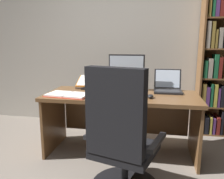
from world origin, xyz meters
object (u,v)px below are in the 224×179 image
office_chair (121,144)px  open_binder (68,95)px  notepad (103,93)px  computer_mouse (150,96)px  pen (104,92)px  laptop (168,87)px  keyboard (122,96)px  monitor (126,73)px  desk (122,108)px  bookshelf (224,66)px  reading_stand_with_book (90,82)px

office_chair → open_binder: 0.94m
office_chair → notepad: 0.91m
computer_mouse → pen: (-0.53, 0.16, -0.01)m
laptop → computer_mouse: size_ratio=3.12×
office_chair → keyboard: size_ratio=2.67×
monitor → desk: bearing=-100.9°
desk → pen: pen is taller
bookshelf → reading_stand_with_book: (-1.77, -0.56, -0.18)m
monitor → pen: (-0.23, -0.21, -0.20)m
desk → pen: (-0.20, -0.05, 0.21)m
keyboard → pen: 0.28m
desk → reading_stand_with_book: 0.58m
monitor → open_binder: monitor is taller
keyboard → pen: bearing=145.6°
laptop → computer_mouse: laptop is taller
bookshelf → reading_stand_with_book: size_ratio=6.26×
open_binder → office_chair: bearing=-34.1°
monitor → computer_mouse: 0.51m
bookshelf → computer_mouse: bookshelf is taller
notepad → pen: (0.02, 0.00, 0.01)m
reading_stand_with_book → desk: bearing=-27.1°
reading_stand_with_book → pen: (0.26, -0.28, -0.06)m
desk → pen: size_ratio=12.37×
bookshelf → laptop: 1.02m
office_chair → monitor: (-0.08, 1.02, 0.46)m
open_binder → desk: bearing=31.9°
desk → monitor: (0.03, 0.16, 0.41)m
desk → laptop: bearing=17.5°
laptop → notepad: size_ratio=1.54×
desk → computer_mouse: (0.33, -0.21, 0.21)m
laptop → pen: laptop is taller
bookshelf → keyboard: bookshelf is taller
bookshelf → open_binder: bearing=-150.8°
office_chair → monitor: 1.12m
bookshelf → office_chair: bearing=-126.0°
bookshelf → computer_mouse: size_ratio=19.42×
keyboard → reading_stand_with_book: (-0.49, 0.44, 0.06)m
desk → computer_mouse: size_ratio=16.66×
bookshelf → monitor: bookshelf is taller
desk → keyboard: bearing=-81.7°
bookshelf → monitor: bearing=-153.6°
pen → laptop: bearing=16.6°
desk → office_chair: 0.87m
reading_stand_with_book → open_binder: size_ratio=0.64×
notepad → pen: 0.02m
monitor → reading_stand_with_book: (-0.49, 0.08, -0.14)m
desk → monitor: bearing=79.1°
laptop → office_chair: bearing=-112.3°
laptop → computer_mouse: (-0.20, -0.37, -0.03)m
laptop → open_binder: (-1.10, -0.42, -0.04)m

